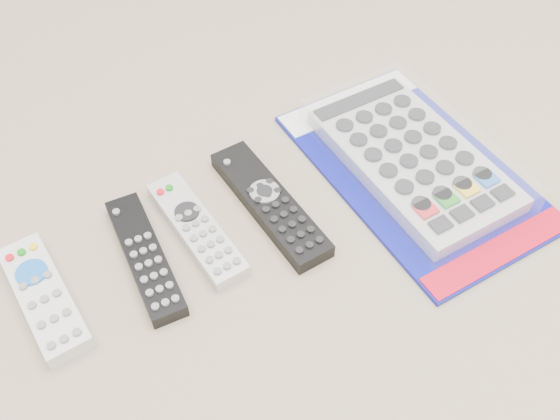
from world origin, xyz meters
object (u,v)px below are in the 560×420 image
remote_small_grey (44,297)px  remote_slim_black (145,257)px  jumbo_remote_packaged (413,157)px  remote_silver_dvd (197,229)px  remote_large_black (270,203)px

remote_small_grey → remote_slim_black: (0.11, -0.01, -0.00)m
jumbo_remote_packaged → remote_small_grey: bearing=174.9°
remote_small_grey → remote_silver_dvd: size_ratio=0.93×
remote_slim_black → jumbo_remote_packaged: (0.34, -0.06, 0.01)m
remote_slim_black → remote_silver_dvd: size_ratio=1.05×
remote_small_grey → jumbo_remote_packaged: bearing=-8.1°
remote_small_grey → jumbo_remote_packaged: 0.46m
remote_slim_black → remote_large_black: size_ratio=0.89×
remote_silver_dvd → remote_small_grey: bearing=177.8°
remote_slim_black → jumbo_remote_packaged: 0.35m
remote_silver_dvd → remote_large_black: (0.09, -0.02, 0.00)m
remote_slim_black → jumbo_remote_packaged: bearing=-1.4°
remote_large_black → jumbo_remote_packaged: size_ratio=0.57×
remote_small_grey → remote_slim_black: bearing=-5.1°
remote_small_grey → remote_large_black: bearing=-4.7°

